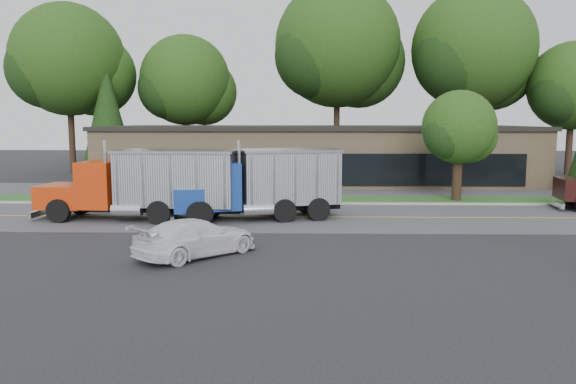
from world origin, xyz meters
name	(u,v)px	position (x,y,z in m)	size (l,w,h in m)	color
ground	(279,263)	(0.00, 0.00, 0.00)	(140.00, 140.00, 0.00)	#303035
road	(286,217)	(0.00, 9.00, 0.00)	(60.00, 8.00, 0.02)	slate
center_line	(286,217)	(0.00, 9.00, 0.00)	(60.00, 0.12, 0.01)	gold
curb	(288,204)	(0.00, 13.20, 0.00)	(60.00, 0.30, 0.12)	#9E9E99
grass_verge	(289,200)	(0.00, 15.00, 0.00)	(60.00, 3.40, 0.03)	#266021
far_parking	(290,190)	(0.00, 20.00, 0.00)	(60.00, 7.00, 0.02)	slate
strip_mall	(317,155)	(2.00, 26.00, 2.00)	(32.00, 12.00, 4.00)	tan
tree_far_a	(71,65)	(-19.84, 32.13, 9.59)	(10.54, 9.92, 15.03)	#382619
tree_far_b	(187,85)	(-9.87, 34.11, 8.00)	(8.79, 8.27, 12.53)	#382619
tree_far_c	(339,51)	(4.18, 34.14, 11.01)	(12.09, 11.38, 17.25)	#382619
tree_far_d	(475,55)	(16.18, 33.14, 10.53)	(11.57, 10.89, 16.50)	#382619
tree_far_e	(573,90)	(24.12, 31.10, 7.30)	(8.03, 7.55, 11.45)	#382619
evergreen_left	(107,113)	(-16.00, 30.00, 5.37)	(4.30, 4.30, 9.78)	#382619
tree_verge	(460,131)	(10.07, 15.05, 4.15)	(4.57, 4.30, 6.52)	#382619
dump_truck_red	(151,183)	(-6.42, 8.06, 1.81)	(9.83, 3.26, 3.36)	black
dump_truck_blue	(267,182)	(-0.93, 8.52, 1.80)	(8.31, 4.47, 3.36)	black
rally_car	(196,238)	(-2.96, 0.95, 0.67)	(1.86, 4.59, 1.33)	silver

